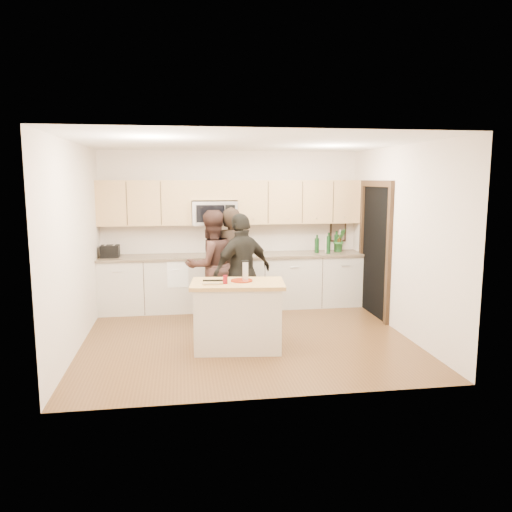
{
  "coord_description": "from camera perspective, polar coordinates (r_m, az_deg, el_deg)",
  "views": [
    {
      "loc": [
        -0.88,
        -6.74,
        2.22
      ],
      "look_at": [
        0.19,
        0.35,
        1.11
      ],
      "focal_mm": 35.0,
      "sensor_mm": 36.0,
      "label": 1
    }
  ],
  "objects": [
    {
      "name": "knife",
      "position": [
        6.28,
        -5.18,
        -3.18
      ],
      "size": [
        0.21,
        0.04,
        0.01
      ],
      "primitive_type": "cube",
      "rotation": [
        0.0,
        0.0,
        -0.11
      ],
      "color": "silver",
      "rests_on": "cutting_board"
    },
    {
      "name": "toaster",
      "position": [
        8.57,
        -16.35,
        0.53
      ],
      "size": [
        0.3,
        0.23,
        0.21
      ],
      "color": "black",
      "rests_on": "back_cabinetry"
    },
    {
      "name": "room_shell",
      "position": [
        6.81,
        -1.15,
        4.66
      ],
      "size": [
        4.52,
        4.02,
        2.71
      ],
      "color": "beige",
      "rests_on": "ground"
    },
    {
      "name": "back_cabinetry",
      "position": [
        8.65,
        -2.58,
        -2.89
      ],
      "size": [
        4.5,
        0.66,
        0.94
      ],
      "color": "beige",
      "rests_on": "ground"
    },
    {
      "name": "bottle_cluster",
      "position": [
        8.9,
        8.66,
        1.54
      ],
      "size": [
        0.54,
        0.32,
        0.39
      ],
      "color": "black",
      "rests_on": "back_cabinetry"
    },
    {
      "name": "woman_right",
      "position": [
        7.38,
        -1.58,
        -1.8
      ],
      "size": [
        1.09,
        0.88,
        1.73
      ],
      "primitive_type": "imported",
      "rotation": [
        0.0,
        0.0,
        3.68
      ],
      "color": "black",
      "rests_on": "ground"
    },
    {
      "name": "red_plate",
      "position": [
        6.53,
        -1.66,
        -2.82
      ],
      "size": [
        0.29,
        0.29,
        0.02
      ],
      "primitive_type": "cylinder",
      "color": "maroon",
      "rests_on": "island"
    },
    {
      "name": "upper_cabinetry",
      "position": [
        8.63,
        -2.52,
        6.27
      ],
      "size": [
        4.5,
        0.33,
        0.75
      ],
      "color": "tan",
      "rests_on": "ground"
    },
    {
      "name": "box_grater",
      "position": [
        6.53,
        -1.24,
        -1.59
      ],
      "size": [
        0.09,
        0.06,
        0.25
      ],
      "color": "silver",
      "rests_on": "red_plate"
    },
    {
      "name": "woman_left",
      "position": [
        7.99,
        -2.82,
        -0.8
      ],
      "size": [
        0.77,
        0.66,
        1.78
      ],
      "primitive_type": "imported",
      "rotation": [
        0.0,
        0.0,
        2.71
      ],
      "color": "black",
      "rests_on": "ground"
    },
    {
      "name": "floor",
      "position": [
        7.15,
        -1.11,
        -9.31
      ],
      "size": [
        4.5,
        4.5,
        0.0
      ],
      "primitive_type": "plane",
      "color": "brown",
      "rests_on": "ground"
    },
    {
      "name": "cutting_board",
      "position": [
        6.42,
        -4.95,
        -3.03
      ],
      "size": [
        0.28,
        0.23,
        0.02
      ],
      "primitive_type": "cube",
      "rotation": [
        0.0,
        0.0,
        -0.11
      ],
      "color": "#AD8848",
      "rests_on": "island"
    },
    {
      "name": "dish_towel",
      "position": [
        8.36,
        -8.94,
        -1.1
      ],
      "size": [
        0.34,
        0.6,
        0.48
      ],
      "color": "white",
      "rests_on": "ground"
    },
    {
      "name": "microwave",
      "position": [
        8.58,
        -4.78,
        4.94
      ],
      "size": [
        0.76,
        0.41,
        0.4
      ],
      "color": "silver",
      "rests_on": "ground"
    },
    {
      "name": "drink_glass",
      "position": [
        6.37,
        -3.54,
        -2.7
      ],
      "size": [
        0.06,
        0.06,
        0.11
      ],
      "primitive_type": "cylinder",
      "color": "maroon",
      "rests_on": "island"
    },
    {
      "name": "woman_center",
      "position": [
        7.87,
        -5.16,
        -1.1
      ],
      "size": [
        1.04,
        0.95,
        1.75
      ],
      "primitive_type": "imported",
      "rotation": [
        0.0,
        0.0,
        3.56
      ],
      "color": "#321E19",
      "rests_on": "ground"
    },
    {
      "name": "framed_picture",
      "position": [
        9.22,
        9.34,
        2.81
      ],
      "size": [
        0.3,
        0.03,
        0.38
      ],
      "color": "black",
      "rests_on": "ground"
    },
    {
      "name": "island",
      "position": [
        6.58,
        -2.1,
        -6.79
      ],
      "size": [
        1.27,
        0.83,
        0.9
      ],
      "rotation": [
        0.0,
        0.0,
        -0.11
      ],
      "color": "beige",
      "rests_on": "ground"
    },
    {
      "name": "tongs",
      "position": [
        6.45,
        -4.94,
        -2.8
      ],
      "size": [
        0.26,
        0.06,
        0.02
      ],
      "primitive_type": "cube",
      "rotation": [
        0.0,
        0.0,
        -0.11
      ],
      "color": "black",
      "rests_on": "cutting_board"
    },
    {
      "name": "orchid",
      "position": [
        8.97,
        9.54,
        1.78
      ],
      "size": [
        0.26,
        0.22,
        0.41
      ],
      "primitive_type": "imported",
      "rotation": [
        0.0,
        0.0,
        0.19
      ],
      "color": "#2B6C2E",
      "rests_on": "back_cabinetry"
    },
    {
      "name": "doorway",
      "position": [
        8.32,
        13.45,
        1.2
      ],
      "size": [
        0.06,
        1.25,
        2.2
      ],
      "color": "black",
      "rests_on": "ground"
    }
  ]
}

